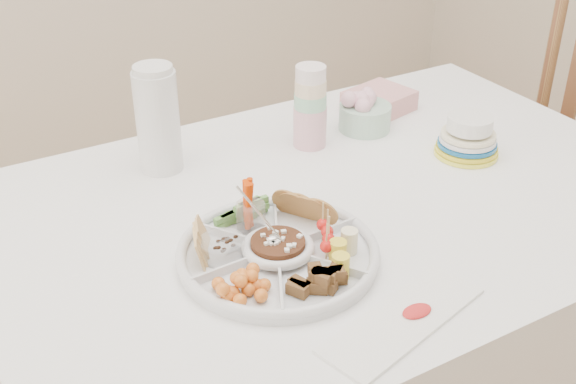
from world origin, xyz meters
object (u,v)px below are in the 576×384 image
party_tray (278,250)px  plate_stack (468,136)px  dining_table (335,328)px  thermos (157,118)px

party_tray → plate_stack: size_ratio=2.46×
dining_table → plate_stack: size_ratio=9.86×
party_tray → thermos: bearing=96.8°
party_tray → thermos: 0.47m
party_tray → plate_stack: 0.63m
dining_table → party_tray: party_tray is taller
plate_stack → dining_table: bearing=-178.0°
dining_table → party_tray: size_ratio=4.00×
plate_stack → party_tray: bearing=-166.1°
dining_table → thermos: bearing=132.4°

